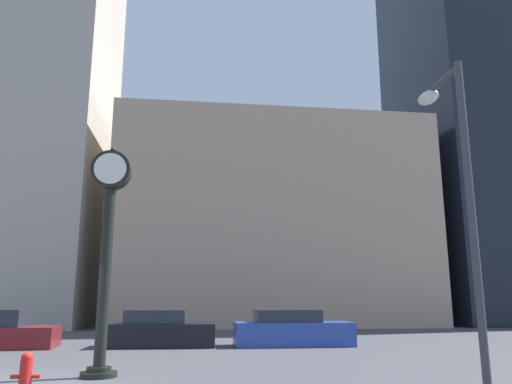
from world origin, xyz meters
TOP-DOWN VIEW (x-y plane):
  - building_tall_tower at (-9.15, 24.00)m, footprint 13.48×12.00m
  - building_storefront_row at (9.24, 24.00)m, footprint 20.43×12.00m
  - building_glass_modern at (27.26, 24.00)m, footprint 13.14×12.00m
  - street_clock at (1.93, 1.03)m, footprint 0.91×0.79m
  - car_black at (2.83, 8.21)m, footprint 3.96×1.98m
  - car_blue at (7.64, 7.94)m, footprint 4.32×1.81m
  - fire_hydrant_near at (1.03, -1.12)m, footprint 0.50×0.22m
  - street_lamp_right at (8.66, -2.49)m, footprint 0.36×1.57m

SIDE VIEW (x-z plane):
  - fire_hydrant_near at x=1.03m, z-range 0.01..0.76m
  - car_black at x=2.83m, z-range -0.10..1.21m
  - car_blue at x=7.64m, z-range -0.09..1.21m
  - street_clock at x=1.93m, z-range 0.48..5.73m
  - street_lamp_right at x=8.66m, z-range 1.02..6.98m
  - building_storefront_row at x=9.24m, z-range 0.00..13.52m
  - building_glass_modern at x=27.26m, z-range 0.00..31.13m
  - building_tall_tower at x=-9.15m, z-range 0.00..39.08m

